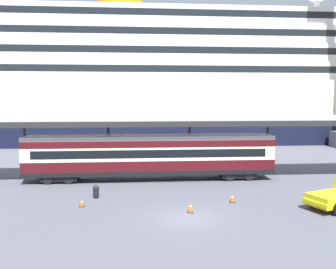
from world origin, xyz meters
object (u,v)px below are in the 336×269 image
at_px(cruise_ship, 92,83).
at_px(train_carriage, 150,155).
at_px(traffic_cone_near, 232,198).
at_px(traffic_cone_mid, 82,202).
at_px(traffic_cone_far, 190,207).
at_px(quay_bollard, 96,191).

distance_m(cruise_ship, train_carriage, 39.55).
distance_m(train_carriage, traffic_cone_near, 9.85).
xyz_separation_m(traffic_cone_near, traffic_cone_mid, (-10.66, -0.20, -0.04)).
xyz_separation_m(traffic_cone_near, traffic_cone_far, (-3.36, -2.12, 0.05)).
bearing_deg(traffic_cone_mid, traffic_cone_near, 1.08).
distance_m(traffic_cone_near, traffic_cone_mid, 10.66).
height_order(traffic_cone_near, traffic_cone_far, traffic_cone_far).
distance_m(cruise_ship, quay_bollard, 44.77).
height_order(cruise_ship, traffic_cone_far, cruise_ship).
bearing_deg(quay_bollard, train_carriage, 53.84).
distance_m(traffic_cone_near, quay_bollard, 10.12).
bearing_deg(traffic_cone_mid, traffic_cone_far, -14.77).
bearing_deg(traffic_cone_near, traffic_cone_mid, -178.92).
height_order(traffic_cone_mid, quay_bollard, quay_bollard).
relative_size(cruise_ship, quay_bollard, 161.35).
bearing_deg(traffic_cone_far, cruise_ship, 104.17).
height_order(train_carriage, quay_bollard, train_carriage).
xyz_separation_m(train_carriage, traffic_cone_mid, (-5.01, -8.03, -2.02)).
bearing_deg(quay_bollard, traffic_cone_far, -31.97).
relative_size(traffic_cone_far, quay_bollard, 0.80).
relative_size(train_carriage, traffic_cone_far, 29.06).
distance_m(cruise_ship, traffic_cone_far, 49.93).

